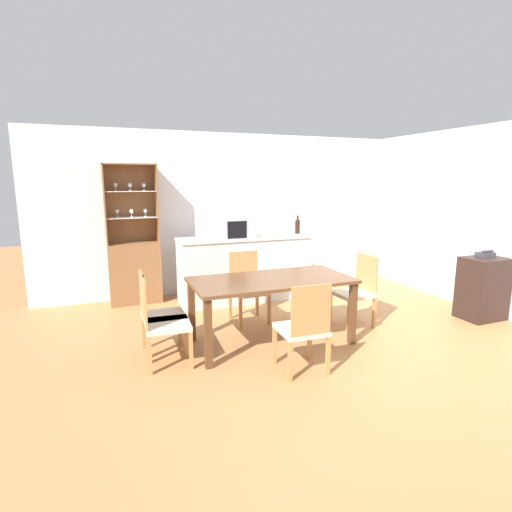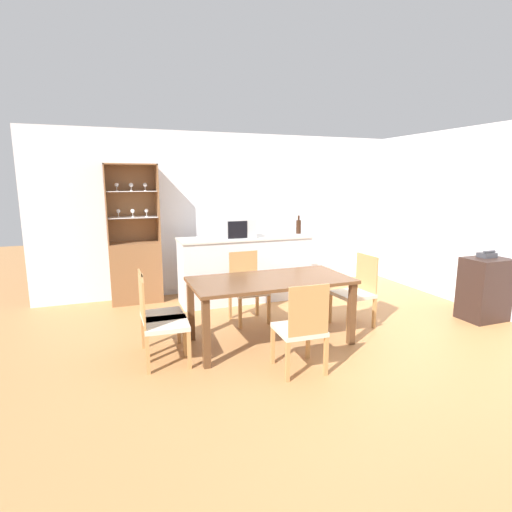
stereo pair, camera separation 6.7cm
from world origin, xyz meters
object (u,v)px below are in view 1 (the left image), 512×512
Objects in this scene: dining_table at (271,287)px; dining_chair_side_left_far at (159,314)px; dining_chair_side_right_far at (356,291)px; dining_chair_head_near at (303,328)px; telephone at (485,254)px; wine_bottle at (297,226)px; microwave at (237,228)px; side_cabinet at (483,288)px; dining_chair_head_far at (248,288)px; display_cabinet at (134,263)px; dining_chair_side_left_near at (163,322)px.

dining_chair_side_left_far is at bearing 173.95° from dining_table.
dining_chair_head_near is at bearing 122.75° from dining_chair_side_right_far.
wine_bottle is at bearing 132.35° from telephone.
microwave is 3.37m from telephone.
side_cabinet is at bearing -49.04° from wine_bottle.
dining_chair_head_far reaches higher than dining_table.
dining_table is 0.79m from dining_chair_head_near.
side_cabinet is (4.21, -2.42, -0.19)m from display_cabinet.
display_cabinet is 3.22m from dining_chair_side_right_far.
dining_chair_side_left_near is at bearing 154.74° from dining_chair_head_near.
dining_table is at bearing 92.60° from dining_chair_side_right_far.
dining_chair_side_right_far is 1.74m from side_cabinet.
dining_chair_head_near is 2.95m from side_cabinet.
wine_bottle is (1.05, 0.10, -0.03)m from microwave.
dining_chair_head_near is at bearing -93.41° from microwave.
dining_chair_head_far is at bearing 161.34° from telephone.
dining_chair_side_left_far is at bearing 146.13° from dining_chair_head_near.
dining_chair_side_left_near is 1.09× the size of side_cabinet.
dining_chair_head_near is 1.00× the size of dining_chair_side_right_far.
dining_table is at bearing 174.49° from side_cabinet.
dining_table is 8.46× the size of telephone.
dining_chair_side_left_near is at bearing 177.86° from side_cabinet.
wine_bottle is (-0.03, 1.57, 0.65)m from dining_chair_side_right_far.
display_cabinet is 2.29× the size of dining_chair_side_right_far.
telephone is (4.17, -0.11, 0.42)m from dining_chair_side_left_near.
dining_chair_side_left_near is (0.08, -2.26, -0.17)m from display_cabinet.
telephone is (1.73, -0.37, 0.42)m from dining_chair_side_right_far.
microwave reaches higher than dining_chair_side_left_far.
display_cabinet reaches higher than dining_chair_head_far.
dining_table is 0.79m from dining_chair_head_far.
dining_chair_side_left_near is at bearing 178.54° from telephone.
dining_chair_head_far is at bearing 90.11° from dining_table.
display_cabinet reaches higher than dining_chair_head_near.
wine_bottle reaches higher than telephone.
dining_chair_head_near is 1.00× the size of dining_chair_side_left_near.
dining_chair_side_left_far is 4.21m from telephone.
display_cabinet is 2.29× the size of dining_chair_head_near.
wine_bottle reaches higher than microwave.
side_cabinet is 3.92× the size of telephone.
side_cabinet is (4.13, -0.41, -0.03)m from dining_chair_side_left_far.
side_cabinet is at bearing 11.91° from dining_chair_head_near.
dining_chair_side_right_far is 1.82m from telephone.
dining_chair_side_left_near is 3.09m from wine_bottle.
dining_chair_head_near is at bearing -115.68° from wine_bottle.
dining_chair_head_near is 4.27× the size of telephone.
wine_bottle reaches higher than dining_chair_head_far.
dining_chair_head_near and dining_chair_side_left_near have the same top height.
microwave reaches higher than telephone.
display_cabinet is 2.29× the size of dining_chair_side_left_far.
dining_chair_side_right_far is at bearing 38.84° from dining_chair_head_near.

